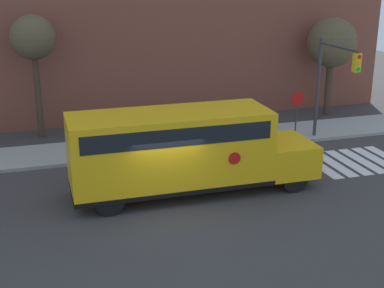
{
  "coord_description": "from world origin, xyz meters",
  "views": [
    {
      "loc": [
        -4.18,
        -16.99,
        8.11
      ],
      "look_at": [
        1.38,
        1.38,
        1.74
      ],
      "focal_mm": 50.0,
      "sensor_mm": 36.0,
      "label": 1
    }
  ],
  "objects": [
    {
      "name": "tree_near_sidewalk",
      "position": [
        -4.0,
        9.61,
        4.86
      ],
      "size": [
        2.13,
        2.13,
        6.03
      ],
      "color": "#423323",
      "rests_on": "ground"
    },
    {
      "name": "school_bus",
      "position": [
        0.82,
        0.88,
        1.79
      ],
      "size": [
        9.24,
        2.57,
        3.16
      ],
      "color": "yellow",
      "rests_on": "ground"
    },
    {
      "name": "stop_sign",
      "position": [
        7.84,
        5.36,
        1.65
      ],
      "size": [
        0.68,
        0.1,
        2.5
      ],
      "color": "#38383A",
      "rests_on": "ground"
    },
    {
      "name": "crosswalk_stripes",
      "position": [
        9.05,
        2.0,
        0.0
      ],
      "size": [
        4.0,
        3.2,
        0.01
      ],
      "color": "white",
      "rests_on": "ground"
    },
    {
      "name": "tree_far_sidewalk",
      "position": [
        11.91,
        9.37,
        4.09
      ],
      "size": [
        2.75,
        2.75,
        5.51
      ],
      "color": "#423323",
      "rests_on": "ground"
    },
    {
      "name": "ground_plane",
      "position": [
        0.0,
        0.0,
        0.0
      ],
      "size": [
        60.0,
        60.0,
        0.0
      ],
      "primitive_type": "plane",
      "color": "#3A3838"
    },
    {
      "name": "sidewalk_strip",
      "position": [
        0.0,
        6.5,
        0.07
      ],
      "size": [
        44.0,
        3.0,
        0.15
      ],
      "color": "#9E9E99",
      "rests_on": "ground"
    },
    {
      "name": "traffic_light",
      "position": [
        9.0,
        4.46,
        3.32
      ],
      "size": [
        0.28,
        3.27,
        4.97
      ],
      "color": "#38383A",
      "rests_on": "ground"
    }
  ]
}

